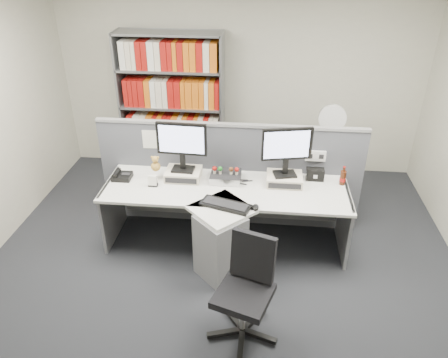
# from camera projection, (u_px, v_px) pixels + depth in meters

# --- Properties ---
(ground) EXTENTS (5.50, 5.50, 0.00)m
(ground) POSITION_uv_depth(u_px,v_px,m) (217.00, 293.00, 4.20)
(ground) COLOR #292A30
(ground) RESTS_ON ground
(room_shell) EXTENTS (5.04, 5.54, 2.72)m
(room_shell) POSITION_uv_depth(u_px,v_px,m) (215.00, 122.00, 3.32)
(room_shell) COLOR beige
(room_shell) RESTS_ON ground
(partition) EXTENTS (3.00, 0.08, 1.27)m
(partition) POSITION_uv_depth(u_px,v_px,m) (230.00, 174.00, 4.96)
(partition) COLOR #53555E
(partition) RESTS_ON ground
(desk) EXTENTS (2.60, 1.20, 0.72)m
(desk) POSITION_uv_depth(u_px,v_px,m) (223.00, 220.00, 4.49)
(desk) COLOR white
(desk) RESTS_ON ground
(monitor_riser_left) EXTENTS (0.38, 0.31, 0.10)m
(monitor_riser_left) POSITION_uv_depth(u_px,v_px,m) (183.00, 174.00, 4.71)
(monitor_riser_left) COLOR beige
(monitor_riser_left) RESTS_ON desk
(monitor_riser_right) EXTENTS (0.38, 0.31, 0.10)m
(monitor_riser_right) POSITION_uv_depth(u_px,v_px,m) (284.00, 179.00, 4.61)
(monitor_riser_right) COLOR beige
(monitor_riser_right) RESTS_ON desk
(monitor_left) EXTENTS (0.54, 0.18, 0.55)m
(monitor_left) POSITION_uv_depth(u_px,v_px,m) (182.00, 143.00, 4.53)
(monitor_left) COLOR black
(monitor_left) RESTS_ON monitor_riser_left
(monitor_right) EXTENTS (0.52, 0.21, 0.54)m
(monitor_right) POSITION_uv_depth(u_px,v_px,m) (287.00, 148.00, 4.43)
(monitor_right) COLOR black
(monitor_right) RESTS_ON monitor_riser_right
(desktop_pc) EXTENTS (0.33, 0.29, 0.09)m
(desktop_pc) POSITION_uv_depth(u_px,v_px,m) (226.00, 177.00, 4.68)
(desktop_pc) COLOR black
(desktop_pc) RESTS_ON desk
(figurines) EXTENTS (0.29, 0.05, 0.09)m
(figurines) POSITION_uv_depth(u_px,v_px,m) (226.00, 170.00, 4.62)
(figurines) COLOR beige
(figurines) RESTS_ON desktop_pc
(keyboard) EXTENTS (0.53, 0.33, 0.03)m
(keyboard) POSITION_uv_depth(u_px,v_px,m) (226.00, 205.00, 4.23)
(keyboard) COLOR black
(keyboard) RESTS_ON desk
(mouse) EXTENTS (0.06, 0.10, 0.04)m
(mouse) POSITION_uv_depth(u_px,v_px,m) (256.00, 207.00, 4.19)
(mouse) COLOR black
(mouse) RESTS_ON desk
(desk_phone) EXTENTS (0.20, 0.18, 0.09)m
(desk_phone) POSITION_uv_depth(u_px,v_px,m) (122.00, 176.00, 4.71)
(desk_phone) COLOR black
(desk_phone) RESTS_ON desk
(desk_calendar) EXTENTS (0.10, 0.08, 0.12)m
(desk_calendar) POSITION_uv_depth(u_px,v_px,m) (153.00, 181.00, 4.57)
(desk_calendar) COLOR black
(desk_calendar) RESTS_ON desk
(plush_toy) EXTENTS (0.10, 0.10, 0.18)m
(plush_toy) POSITION_uv_depth(u_px,v_px,m) (156.00, 165.00, 4.64)
(plush_toy) COLOR #BB8E3E
(plush_toy) RESTS_ON monitor_riser_left
(speaker) EXTENTS (0.19, 0.11, 0.13)m
(speaker) POSITION_uv_depth(u_px,v_px,m) (315.00, 174.00, 4.68)
(speaker) COLOR black
(speaker) RESTS_ON desk
(cola_bottle) EXTENTS (0.07, 0.07, 0.21)m
(cola_bottle) POSITION_uv_depth(u_px,v_px,m) (343.00, 178.00, 4.58)
(cola_bottle) COLOR #3F190A
(cola_bottle) RESTS_ON desk
(shelving_unit) EXTENTS (1.41, 0.40, 2.00)m
(shelving_unit) POSITION_uv_depth(u_px,v_px,m) (172.00, 109.00, 5.92)
(shelving_unit) COLOR gray
(shelving_unit) RESTS_ON ground
(filing_cabinet) EXTENTS (0.45, 0.61, 0.70)m
(filing_cabinet) POSITION_uv_depth(u_px,v_px,m) (325.00, 171.00, 5.65)
(filing_cabinet) COLOR gray
(filing_cabinet) RESTS_ON ground
(desk_fan) EXTENTS (0.34, 0.20, 0.57)m
(desk_fan) POSITION_uv_depth(u_px,v_px,m) (332.00, 121.00, 5.30)
(desk_fan) COLOR white
(desk_fan) RESTS_ON filing_cabinet
(office_chair) EXTENTS (0.61, 0.61, 0.92)m
(office_chair) POSITION_uv_depth(u_px,v_px,m) (247.00, 286.00, 3.59)
(office_chair) COLOR silver
(office_chair) RESTS_ON ground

